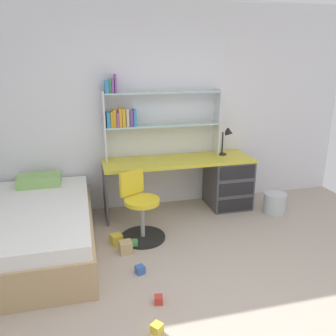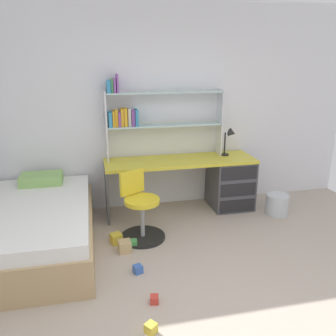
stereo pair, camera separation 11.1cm
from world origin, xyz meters
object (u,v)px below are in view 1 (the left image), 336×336
Objects in this scene: toy_block_green_0 at (134,244)px; toy_block_red_3 at (159,300)px; desk at (215,179)px; swivel_chair at (141,213)px; toy_block_natural_2 at (126,247)px; waste_bin at (275,203)px; desk_lamp at (228,137)px; toy_block_blue_1 at (140,270)px; toy_block_yellow_4 at (157,329)px; toy_block_yellow_5 at (116,239)px; bed_platform at (36,230)px; bookshelf_hutch at (145,113)px.

toy_block_red_3 is (0.06, -0.97, -0.01)m from toy_block_green_0.
swivel_chair is at bearing -151.23° from desk.
toy_block_natural_2 is at bearing -146.11° from desk.
waste_bin is 2.04m from toy_block_green_0.
toy_block_green_0 is at bearing -120.21° from swivel_chair.
swivel_chair is at bearing -152.74° from desk_lamp.
swivel_chair is 6.03× the size of toy_block_natural_2.
toy_block_natural_2 reaches higher than toy_block_blue_1.
swivel_chair reaches higher than toy_block_green_0.
toy_block_yellow_4 is at bearing -90.48° from toy_block_blue_1.
toy_block_yellow_5 is at bearing 96.26° from toy_block_yellow_4.
bed_platform reaches higher than toy_block_natural_2.
bed_platform is (-1.36, -0.84, -1.07)m from bookshelf_hutch.
desk is at bearing -10.74° from bookshelf_hutch.
swivel_chair reaches higher than toy_block_yellow_5.
waste_bin is (0.53, -0.44, -0.84)m from desk_lamp.
toy_block_yellow_5 is (-0.24, 1.09, 0.02)m from toy_block_red_3.
swivel_chair is 6.74× the size of toy_block_yellow_5.
bookshelf_hutch is 1.17m from desk_lamp.
swivel_chair is at bearing 1.41° from bed_platform.
bookshelf_hutch reaches higher than toy_block_red_3.
desk_lamp reaches higher than toy_block_green_0.
bookshelf_hutch is at bearing 81.89° from toy_block_red_3.
bed_platform is (-2.47, -0.72, -0.72)m from desk_lamp.
desk reaches higher than toy_block_green_0.
desk is 1.90m from toy_block_blue_1.
toy_block_red_3 is (-0.06, -1.17, -0.27)m from swivel_chair.
swivel_chair is 9.95× the size of toy_block_yellow_4.
bookshelf_hutch reaches higher than desk_lamp.
waste_bin reaches higher than toy_block_green_0.
desk_lamp is at bearing 43.43° from toy_block_blue_1.
toy_block_yellow_4 is 0.68× the size of toy_block_yellow_5.
bed_platform is at bearing 145.97° from toy_block_blue_1.
bed_platform is at bearing 133.37° from toy_block_red_3.
desk_lamp is 3.30× the size of toy_block_yellow_5.
toy_block_blue_1 is 0.69× the size of toy_block_yellow_5.
toy_block_yellow_4 is at bearing -124.05° from desk_lamp.
desk_lamp is at bearing 16.17° from bed_platform.
toy_block_yellow_4 is at bearing -104.68° from toy_block_red_3.
toy_block_yellow_5 is at bearing 102.48° from toy_block_red_3.
toy_block_green_0 is 0.14m from toy_block_natural_2.
waste_bin is (3.01, 0.27, -0.12)m from bed_platform.
bed_platform is 27.55× the size of toy_block_red_3.
desk is at bearing 16.14° from bed_platform.
toy_block_natural_2 is at bearing 93.75° from toy_block_yellow_4.
waste_bin reaches higher than toy_block_yellow_5.
desk is at bearing 58.70° from toy_block_yellow_4.
toy_block_yellow_5 is at bearing -153.65° from desk.
desk is 28.17× the size of toy_block_red_3.
bed_platform is 1.59m from toy_block_red_3.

